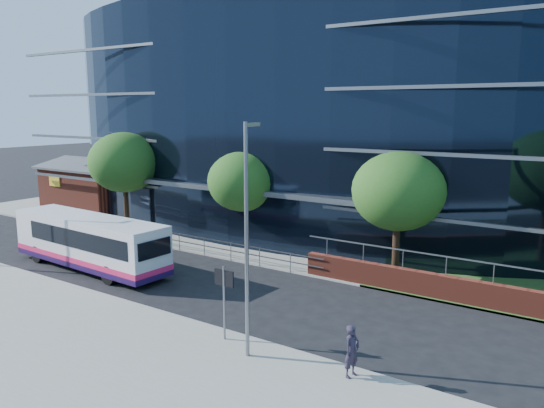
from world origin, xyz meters
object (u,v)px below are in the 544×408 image
Objects in this scene: pedestrian at (352,351)px; brick_pavilion at (97,186)px; tree_far_a at (124,162)px; streetlight_east at (247,235)px; tree_far_b at (243,182)px; tree_far_c at (398,191)px; street_sign at (224,287)px; city_bus at (90,242)px.

brick_pavilion is at bearing 75.10° from pedestrian.
tree_far_a is 22.05m from streetlight_east.
tree_far_b is at bearing 127.63° from streetlight_east.
tree_far_b is 10.02m from tree_far_c.
brick_pavilion is 1.23× the size of tree_far_a.
tree_far_c reaches higher than street_sign.
city_bus is (-14.33, -7.41, -3.03)m from tree_far_c.
tree_far_a reaches higher than street_sign.
street_sign reaches higher than pedestrian.
pedestrian is at bearing -41.15° from tree_far_b.
pedestrian is (3.61, 0.66, -3.44)m from streetlight_east.
city_bus is (-13.33, 3.76, -2.93)m from streetlight_east.
streetlight_east reaches higher than tree_far_b.
streetlight_east reaches higher than pedestrian.
street_sign is at bearing -29.65° from brick_pavilion.
tree_far_b is (-7.50, 11.09, 2.06)m from street_sign.
tree_far_b reaches higher than pedestrian.
street_sign reaches higher than city_bus.
streetlight_east is (-1.00, -11.17, -0.10)m from tree_far_c.
brick_pavilion is at bearing 143.49° from city_bus.
tree_far_b is 0.76× the size of streetlight_east.
street_sign is 5.23m from pedestrian.
brick_pavilion reaches higher than city_bus.
tree_far_a is at bearing 75.56° from pedestrian.
brick_pavilion is 1.32× the size of tree_far_c.
tree_far_c is at bearing 76.71° from street_sign.
pedestrian is (16.94, -3.10, -0.51)m from city_bus.
streetlight_east is at bearing -29.24° from brick_pavilion.
brick_pavilion is 3.07× the size of street_sign.
streetlight_east is 4.71× the size of pedestrian.
tree_far_c is at bearing 24.42° from pedestrian.
street_sign is 0.35× the size of streetlight_east.
tree_far_c is at bearing 84.89° from streetlight_east.
brick_pavilion is 1.42× the size of tree_far_b.
tree_far_a is at bearing -26.55° from brick_pavilion.
brick_pavilion is 32.19m from streetlight_east.
streetlight_east reaches higher than tree_far_a.
city_bus is at bearing -52.59° from tree_far_a.
tree_far_a is at bearing -177.14° from tree_far_b.
street_sign is at bearing 101.32° from pedestrian.
tree_far_c is at bearing -2.86° from tree_far_b.
tree_far_b is 3.56× the size of pedestrian.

